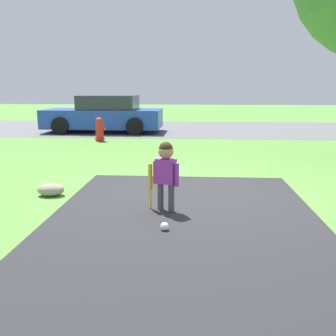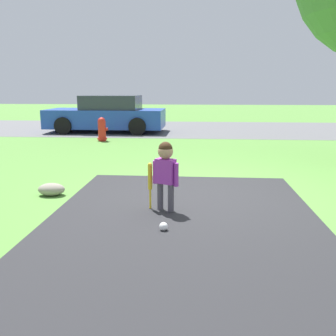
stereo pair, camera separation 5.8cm
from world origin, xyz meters
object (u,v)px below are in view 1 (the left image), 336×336
at_px(baseball_bat, 150,179).
at_px(parked_car, 104,115).
at_px(fire_hydrant, 100,129).
at_px(child, 166,167).
at_px(sports_ball, 165,226).

height_order(baseball_bat, parked_car, parked_car).
bearing_deg(fire_hydrant, parked_car, 99.61).
xyz_separation_m(child, parked_car, (-2.88, 8.71, 0.02)).
bearing_deg(sports_ball, fire_hydrant, 109.62).
relative_size(fire_hydrant, parked_car, 0.17).
bearing_deg(child, parked_car, 133.20).
bearing_deg(sports_ball, child, 93.11).
height_order(child, baseball_bat, child).
relative_size(child, fire_hydrant, 1.29).
xyz_separation_m(baseball_bat, fire_hydrant, (-2.28, 6.32, -0.06)).
xyz_separation_m(fire_hydrant, parked_car, (-0.39, 2.33, 0.27)).
xyz_separation_m(child, fire_hydrant, (-2.49, 6.38, -0.24)).
height_order(child, fire_hydrant, child).
height_order(baseball_bat, fire_hydrant, fire_hydrant).
relative_size(child, parked_car, 0.22).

